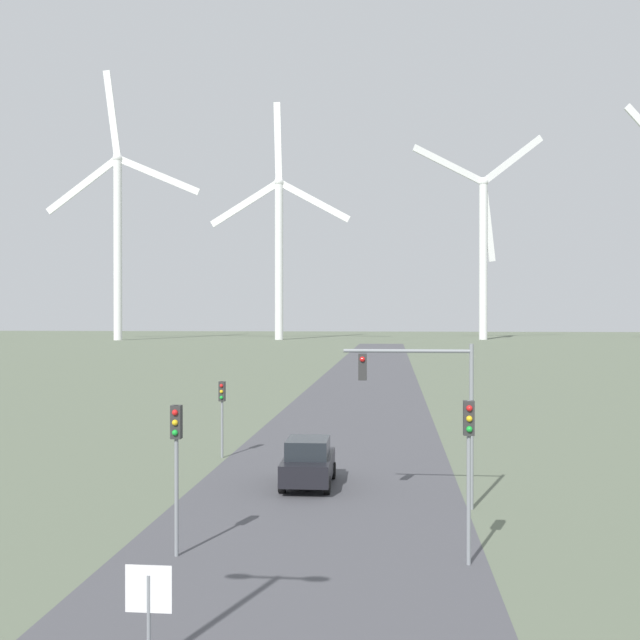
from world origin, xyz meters
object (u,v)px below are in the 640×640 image
at_px(stop_sign_near, 149,606).
at_px(traffic_light_post_mid_left, 222,402).
at_px(traffic_light_post_near_left, 176,446).
at_px(traffic_light_mast_overhead, 425,391).
at_px(wind_turbine_left, 279,240).
at_px(wind_turbine_center, 483,240).
at_px(wind_turbine_far_left, 118,226).
at_px(car_approaching, 308,462).
at_px(traffic_light_post_near_right, 469,445).

height_order(stop_sign_near, traffic_light_post_mid_left, traffic_light_post_mid_left).
distance_m(traffic_light_post_near_left, traffic_light_mast_overhead, 9.00).
bearing_deg(traffic_light_post_mid_left, stop_sign_near, -80.26).
xyz_separation_m(traffic_light_post_mid_left, traffic_light_mast_overhead, (8.81, -8.10, 1.41)).
bearing_deg(traffic_light_post_near_left, wind_turbine_left, 97.79).
relative_size(stop_sign_near, wind_turbine_center, 0.04).
distance_m(stop_sign_near, traffic_light_post_near_left, 7.71).
bearing_deg(wind_turbine_left, stop_sign_near, -82.00).
bearing_deg(wind_turbine_far_left, car_approaching, -67.06).
relative_size(traffic_light_post_mid_left, car_approaching, 0.84).
xyz_separation_m(car_approaching, wind_turbine_left, (-27.09, 170.32, 25.81)).
bearing_deg(wind_turbine_center, traffic_light_post_near_left, -99.26).
bearing_deg(car_approaching, traffic_light_post_near_right, -58.87).
distance_m(wind_turbine_far_left, wind_turbine_left, 42.52).
bearing_deg(traffic_light_post_near_left, traffic_light_post_near_right, 0.41).
height_order(traffic_light_post_near_right, traffic_light_post_mid_left, traffic_light_post_near_right).
height_order(traffic_light_post_mid_left, wind_turbine_far_left, wind_turbine_far_left).
bearing_deg(wind_turbine_left, traffic_light_post_mid_left, -82.23).
relative_size(traffic_light_post_near_right, traffic_light_mast_overhead, 0.77).
bearing_deg(traffic_light_mast_overhead, wind_turbine_far_left, 113.83).
relative_size(traffic_light_mast_overhead, wind_turbine_far_left, 0.08).
relative_size(stop_sign_near, wind_turbine_far_left, 0.03).
bearing_deg(stop_sign_near, traffic_light_mast_overhead, 68.45).
height_order(traffic_light_post_near_right, traffic_light_mast_overhead, traffic_light_mast_overhead).
bearing_deg(traffic_light_mast_overhead, car_approaching, 145.98).
relative_size(wind_turbine_far_left, wind_turbine_left, 1.11).
bearing_deg(stop_sign_near, wind_turbine_far_left, 110.82).
bearing_deg(car_approaching, stop_sign_near, -93.24).
distance_m(traffic_light_mast_overhead, wind_turbine_left, 177.48).
bearing_deg(car_approaching, wind_turbine_center, 81.12).
distance_m(traffic_light_post_near_left, wind_turbine_center, 189.42).
distance_m(stop_sign_near, car_approaching, 16.03).
xyz_separation_m(stop_sign_near, traffic_light_post_mid_left, (-3.64, 21.21, 0.97)).
height_order(car_approaching, wind_turbine_center, wind_turbine_center).
bearing_deg(traffic_light_post_mid_left, wind_turbine_center, 79.39).
xyz_separation_m(car_approaching, wind_turbine_center, (27.62, 176.86, 25.94)).
relative_size(traffic_light_post_near_right, car_approaching, 1.03).
height_order(traffic_light_post_near_right, wind_turbine_far_left, wind_turbine_far_left).
height_order(traffic_light_post_near_right, wind_turbine_center, wind_turbine_center).
xyz_separation_m(traffic_light_post_near_left, wind_turbine_left, (-24.48, 178.92, 23.74)).
xyz_separation_m(traffic_light_post_near_right, traffic_light_mast_overhead, (-0.89, 5.66, 0.84)).
bearing_deg(wind_turbine_center, traffic_light_mast_overhead, -97.40).
xyz_separation_m(stop_sign_near, traffic_light_mast_overhead, (5.18, 13.11, 2.37)).
bearing_deg(traffic_light_post_near_left, traffic_light_mast_overhead, 39.76).
xyz_separation_m(traffic_light_post_mid_left, wind_turbine_far_left, (-64.19, 157.16, 27.42)).
bearing_deg(stop_sign_near, traffic_light_post_mid_left, 99.74).
distance_m(traffic_light_post_mid_left, car_approaching, 7.11).
xyz_separation_m(traffic_light_post_mid_left, wind_turbine_center, (32.17, 171.64, 24.29)).
height_order(wind_turbine_far_left, wind_turbine_left, wind_turbine_far_left).
relative_size(traffic_light_mast_overhead, wind_turbine_center, 0.10).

